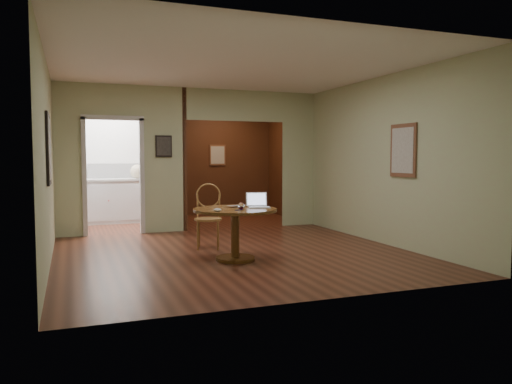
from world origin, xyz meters
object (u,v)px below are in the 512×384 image
object	(u,v)px
dining_table	(235,222)
closed_laptop	(239,206)
open_laptop	(258,203)
chair	(208,212)

from	to	relation	value
dining_table	closed_laptop	distance (m)	0.28
dining_table	open_laptop	xyz separation A→B (m)	(0.34, 0.04, 0.24)
open_laptop	closed_laptop	xyz separation A→B (m)	(-0.23, 0.13, -0.05)
chair	open_laptop	size ratio (longest dim) A/B	2.98
chair	closed_laptop	xyz separation A→B (m)	(0.21, -0.87, 0.17)
open_laptop	closed_laptop	size ratio (longest dim) A/B	1.10
dining_table	open_laptop	bearing A→B (deg)	6.10
open_laptop	closed_laptop	world-z (taller)	open_laptop
dining_table	open_laptop	size ratio (longest dim) A/B	3.39
chair	open_laptop	distance (m)	1.12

